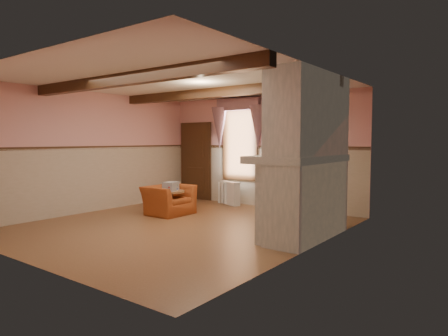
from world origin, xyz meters
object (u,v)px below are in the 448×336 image
Objects in this scene: radiator at (230,193)px; mantel_clock at (318,149)px; armchair at (169,200)px; side_table at (172,203)px; bowl at (292,153)px; oil_lamp at (306,147)px.

mantel_clock reaches higher than radiator.
armchair is 1.96m from radiator.
armchair is 1.73× the size of side_table.
mantel_clock is (3.30, 0.64, 1.20)m from armchair.
bowl is 1.05m from mantel_clock.
oil_lamp reaches higher than armchair.
bowl is (2.98, -2.34, 1.16)m from radiator.
mantel_clock is at bearing -79.29° from armchair.
side_table is 3.43m from oil_lamp.
mantel_clock is (0.00, 1.05, 0.06)m from bowl.
armchair is 0.14m from side_table.
oil_lamp is at bearing 2.43° from side_table.
bowl reaches higher than side_table.
oil_lamp is at bearing -9.62° from radiator.
radiator is 3.96m from bowl.
side_table is at bearing -73.91° from radiator.
mantel_clock reaches higher than side_table.
side_table is 2.40× the size of mantel_clock.
radiator is 1.93× the size of bowl.
armchair is 2.75× the size of bowl.
side_table is 1.59× the size of bowl.
armchair is at bearing 167.25° from side_table.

